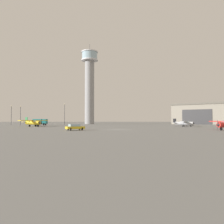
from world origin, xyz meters
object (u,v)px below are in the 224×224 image
Objects in this scene: airplane_yellow at (33,122)px; truck_box_teal at (40,122)px; airplane_silver at (184,123)px; light_post_centre at (11,113)px; control_tower at (90,82)px; car_white at (188,124)px; car_yellow at (75,127)px; light_post_north at (65,112)px; light_post_east at (20,114)px.

truck_box_teal is at bearing 134.73° from airplane_yellow.
light_post_centre reaches higher than airplane_silver.
car_white is (41.95, -32.06, -22.21)m from control_tower.
truck_box_teal is 61.26m from car_white.
car_yellow is at bearing -88.77° from control_tower.
control_tower is 25.43m from light_post_north.
light_post_east is at bearing 177.46° from truck_box_teal.
truck_box_teal is 1.34× the size of car_yellow.
airplane_yellow is (-16.10, -44.98, -21.45)m from control_tower.
light_post_north is (-52.59, 16.57, 5.07)m from car_white.
control_tower is 43.13m from light_post_centre.
airplane_yellow reaches higher than truck_box_teal.
airplane_yellow is 28.89m from light_post_centre.
airplane_silver is at bearing 32.95° from airplane_yellow.
airplane_yellow is at bearing -1.80° from car_white.
light_post_north is 22.99m from light_post_centre.
control_tower is 9.33× the size of car_white.
light_post_centre is at bearing -146.53° from control_tower.
control_tower is at bearing 55.53° from light_post_north.
light_post_north is at bearing 27.98° from light_post_east.
car_yellow is 61.21m from light_post_centre.
light_post_centre is at bearing 97.45° from car_yellow.
light_post_east is 0.96× the size of light_post_centre.
truck_box_teal is (-19.01, -26.04, -21.42)m from control_tower.
light_post_east is 0.84× the size of light_post_north.
car_white is 75.57m from light_post_centre.
control_tower is at bearing 60.79° from truck_box_teal.
airplane_silver reaches higher than truck_box_teal.
truck_box_teal is (-53.53, 21.62, 0.26)m from airplane_silver.
truck_box_teal is at bearing -126.13° from control_tower.
car_white is at bearing 1.27° from truck_box_teal.
light_post_east is at bearing -152.02° from light_post_north.
control_tower is at bearing 64.48° from car_yellow.
light_post_east is (-8.74, 1.46, 3.44)m from truck_box_teal.
airplane_silver is 17.29m from car_white.
control_tower is 57.28m from car_white.
control_tower is 9.86× the size of car_yellow.
light_post_centre is at bearing -22.26° from car_white.
car_white is 70.23m from light_post_east.
airplane_yellow reaches higher than car_yellow.
airplane_yellow is 30.29m from light_post_north.
truck_box_teal reaches higher than car_yellow.
light_post_centre is at bearing -170.55° from airplane_silver.
car_white is (7.43, 15.60, -0.53)m from airplane_silver.
light_post_centre is at bearing -164.42° from light_post_north.
airplane_yellow is 50.69m from airplane_silver.
light_post_north reaches higher than car_white.
light_post_centre is (-13.76, 4.38, 3.61)m from truck_box_teal.
control_tower reaches higher than airplane_yellow.
airplane_silver is at bearing -35.47° from light_post_north.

